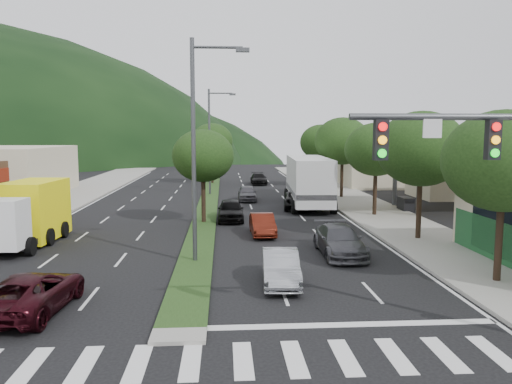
{
  "coord_description": "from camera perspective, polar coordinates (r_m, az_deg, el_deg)",
  "views": [
    {
      "loc": [
        1.34,
        -14.37,
        5.87
      ],
      "look_at": [
        3.18,
        14.08,
        2.51
      ],
      "focal_mm": 35.0,
      "sensor_mm": 36.0,
      "label": 1
    }
  ],
  "objects": [
    {
      "name": "bldg_left_far",
      "position": [
        52.6,
        -26.46,
        2.12
      ],
      "size": [
        9.0,
        14.0,
        4.6
      ],
      "primitive_type": "cube",
      "color": "beige",
      "rests_on": "ground"
    },
    {
      "name": "ground",
      "position": [
        15.58,
        -8.68,
        -15.49
      ],
      "size": [
        160.0,
        160.0,
        0.0
      ],
      "primitive_type": "plane",
      "color": "black",
      "rests_on": "ground"
    },
    {
      "name": "tree_r_d",
      "position": [
        45.64,
        9.85,
        5.75
      ],
      "size": [
        5.0,
        5.0,
        7.17
      ],
      "color": "black",
      "rests_on": "sidewalk_right"
    },
    {
      "name": "traffic_signal",
      "position": [
        15.01,
        27.14,
        1.3
      ],
      "size": [
        6.12,
        0.4,
        7.0
      ],
      "color": "#47494C",
      "rests_on": "ground"
    },
    {
      "name": "box_truck",
      "position": [
        29.02,
        -24.55,
        -2.42
      ],
      "size": [
        2.96,
        6.86,
        3.32
      ],
      "rotation": [
        0.0,
        0.0,
        3.08
      ],
      "color": "silver",
      "rests_on": "ground"
    },
    {
      "name": "car_queue_f",
      "position": [
        57.82,
        0.31,
        1.52
      ],
      "size": [
        1.8,
        4.41,
        1.28
      ],
      "primitive_type": "imported",
      "rotation": [
        0.0,
        0.0,
        -0.0
      ],
      "color": "black",
      "rests_on": "ground"
    },
    {
      "name": "motorhome",
      "position": [
        40.22,
        6.02,
        1.31
      ],
      "size": [
        3.8,
        10.49,
        3.96
      ],
      "rotation": [
        0.0,
        0.0,
        -0.06
      ],
      "color": "silver",
      "rests_on": "ground"
    },
    {
      "name": "suv_maroon",
      "position": [
        18.31,
        -24.21,
        -10.4
      ],
      "size": [
        2.6,
        4.95,
        1.33
      ],
      "primitive_type": "imported",
      "rotation": [
        0.0,
        0.0,
        3.06
      ],
      "color": "black",
      "rests_on": "ground"
    },
    {
      "name": "car_queue_d",
      "position": [
        39.17,
        5.07,
        -0.85
      ],
      "size": [
        3.13,
        5.58,
        1.47
      ],
      "primitive_type": "imported",
      "rotation": [
        0.0,
        0.0,
        -0.13
      ],
      "color": "black",
      "rests_on": "ground"
    },
    {
      "name": "car_queue_a",
      "position": [
        33.77,
        -2.92,
        -2.06
      ],
      "size": [
        1.72,
        4.26,
        1.45
      ],
      "primitive_type": "imported",
      "rotation": [
        0.0,
        0.0,
        -0.0
      ],
      "color": "black",
      "rests_on": "ground"
    },
    {
      "name": "sidewalk_left",
      "position": [
        42.3,
        -23.49,
        -1.72
      ],
      "size": [
        6.0,
        90.0,
        0.15
      ],
      "primitive_type": "cube",
      "color": "gray",
      "rests_on": "ground"
    },
    {
      "name": "median",
      "position": [
        42.79,
        -5.47,
        -1.12
      ],
      "size": [
        1.6,
        56.0,
        0.12
      ],
      "primitive_type": "cube",
      "color": "#1C3413",
      "rests_on": "ground"
    },
    {
      "name": "streetlight_near",
      "position": [
        22.4,
        -6.64,
        5.94
      ],
      "size": [
        2.6,
        0.25,
        10.0
      ],
      "color": "#47494C",
      "rests_on": "ground"
    },
    {
      "name": "sedan_silver",
      "position": [
        19.74,
        2.84,
        -8.61
      ],
      "size": [
        1.6,
        4.04,
        1.31
      ],
      "primitive_type": "imported",
      "rotation": [
        0.0,
        0.0,
        -0.05
      ],
      "color": "#9DA0A4",
      "rests_on": "ground"
    },
    {
      "name": "tree_r_c",
      "position": [
        36.0,
        13.57,
        4.74
      ],
      "size": [
        4.4,
        4.4,
        6.48
      ],
      "color": "black",
      "rests_on": "sidewalk_right"
    },
    {
      "name": "car_queue_b",
      "position": [
        24.57,
        9.54,
        -5.51
      ],
      "size": [
        2.0,
        4.86,
        1.41
      ],
      "primitive_type": "imported",
      "rotation": [
        0.0,
        0.0,
        -0.0
      ],
      "color": "#49494E",
      "rests_on": "ground"
    },
    {
      "name": "tree_med_near",
      "position": [
        32.43,
        -6.08,
        4.13
      ],
      "size": [
        4.0,
        4.0,
        6.02
      ],
      "color": "black",
      "rests_on": "median"
    },
    {
      "name": "crosswalk",
      "position": [
        13.76,
        -9.43,
        -18.61
      ],
      "size": [
        19.0,
        2.2,
        0.01
      ],
      "primitive_type": "cube",
      "color": "silver",
      "rests_on": "ground"
    },
    {
      "name": "sidewalk_right",
      "position": [
        41.33,
        12.0,
        -1.5
      ],
      "size": [
        5.0,
        90.0,
        0.15
      ],
      "primitive_type": "cube",
      "color": "gray",
      "rests_on": "ground"
    },
    {
      "name": "tree_med_far",
      "position": [
        58.39,
        -5.05,
        5.84
      ],
      "size": [
        4.8,
        4.8,
        6.94
      ],
      "color": "black",
      "rests_on": "median"
    },
    {
      "name": "tree_r_b",
      "position": [
        28.46,
        18.36,
        4.7
      ],
      "size": [
        4.8,
        4.8,
        6.94
      ],
      "color": "black",
      "rests_on": "sidewalk_right"
    },
    {
      "name": "gas_canopy",
      "position": [
        40.45,
        22.25,
        4.48
      ],
      "size": [
        12.2,
        8.2,
        5.25
      ],
      "color": "silver",
      "rests_on": "ground"
    },
    {
      "name": "streetlight_mid",
      "position": [
        47.39,
        -5.11,
        6.34
      ],
      "size": [
        2.6,
        0.25,
        10.0
      ],
      "color": "#47494C",
      "rests_on": "ground"
    },
    {
      "name": "car_queue_e",
      "position": [
        43.73,
        -1.03,
        -0.12
      ],
      "size": [
        1.65,
        3.95,
        1.34
      ],
      "primitive_type": "imported",
      "rotation": [
        0.0,
        0.0,
        -0.02
      ],
      "color": "#4B4A4F",
      "rests_on": "ground"
    },
    {
      "name": "tree_r_a",
      "position": [
        21.27,
        26.43,
        3.19
      ],
      "size": [
        4.6,
        4.6,
        6.63
      ],
      "color": "black",
      "rests_on": "sidewalk_right"
    },
    {
      "name": "car_queue_c",
      "position": [
        28.94,
        0.74,
        -3.74
      ],
      "size": [
        1.39,
        3.78,
        1.24
      ],
      "primitive_type": "imported",
      "rotation": [
        0.0,
        0.0,
        0.02
      ],
      "color": "#56190E",
      "rests_on": "ground"
    },
    {
      "name": "bldg_right_far",
      "position": [
        61.22,
        13.58,
        3.46
      ],
      "size": [
        10.0,
        16.0,
        5.2
      ],
      "primitive_type": "cube",
      "color": "beige",
      "rests_on": "ground"
    },
    {
      "name": "tree_r_e",
      "position": [
        55.42,
        7.42,
        5.64
      ],
      "size": [
        4.6,
        4.6,
        6.71
      ],
      "color": "black",
      "rests_on": "sidewalk_right"
    }
  ]
}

